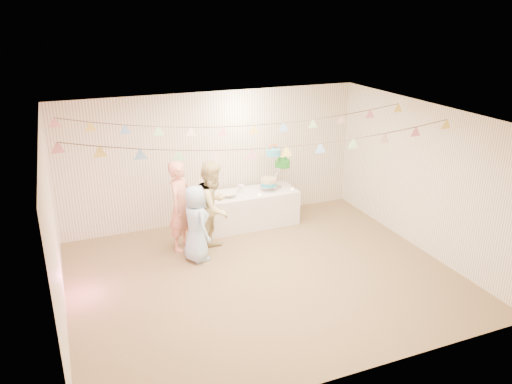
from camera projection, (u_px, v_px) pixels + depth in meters
name	position (u px, v px, depth m)	size (l,w,h in m)	color
floor	(263.00, 276.00, 8.05)	(6.00, 6.00, 0.00)	brown
ceiling	(264.00, 117.00, 7.14)	(6.00, 6.00, 0.00)	white
back_wall	(214.00, 158.00, 9.77)	(6.00, 6.00, 0.00)	white
front_wall	(353.00, 280.00, 5.43)	(6.00, 6.00, 0.00)	white
left_wall	(53.00, 233.00, 6.54)	(5.00, 5.00, 0.00)	white
right_wall	(423.00, 178.00, 8.65)	(5.00, 5.00, 0.00)	white
table	(250.00, 208.00, 9.85)	(1.83, 0.73, 0.69)	white
cake_stand	(275.00, 164.00, 9.80)	(0.76, 0.45, 0.85)	silver
cake_bottom	(269.00, 182.00, 9.81)	(0.31, 0.31, 0.15)	#289BBB
cake_middle	(282.00, 165.00, 9.96)	(0.27, 0.27, 0.22)	#1B7E1E
cake_top_tier	(273.00, 155.00, 9.68)	(0.25, 0.25, 0.19)	#3FABC8
platter	(228.00, 193.00, 9.49)	(0.35, 0.35, 0.02)	white
posy	(241.00, 185.00, 9.66)	(0.15, 0.15, 0.17)	white
person_adult_a	(181.00, 206.00, 8.72)	(0.59, 0.39, 1.63)	#EE967C
person_adult_b	(213.00, 207.00, 8.64)	(0.80, 0.62, 1.65)	tan
person_child	(196.00, 224.00, 8.37)	(0.65, 0.43, 1.34)	#A4C5E8
bunting_back	(238.00, 119.00, 8.18)	(5.60, 1.10, 0.40)	pink
bunting_front	(269.00, 140.00, 7.07)	(5.60, 0.90, 0.36)	#72A5E5
tealight_0	(214.00, 200.00, 9.32)	(0.04, 0.04, 0.03)	#FFD88C
tealight_1	(230.00, 191.00, 9.76)	(0.04, 0.04, 0.03)	#FFD88C
tealight_2	(259.00, 194.00, 9.57)	(0.04, 0.04, 0.03)	#FFD88C
tealight_3	(263.00, 186.00, 10.04)	(0.04, 0.04, 0.03)	#FFD88C
tealight_4	(292.00, 189.00, 9.86)	(0.04, 0.04, 0.03)	#FFD88C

